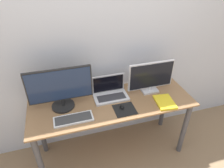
{
  "coord_description": "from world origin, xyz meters",
  "views": [
    {
      "loc": [
        -0.46,
        -1.25,
        2.04
      ],
      "look_at": [
        0.0,
        0.31,
        0.96
      ],
      "focal_mm": 32.0,
      "sensor_mm": 36.0,
      "label": 1
    }
  ],
  "objects_px": {
    "keyboard": "(73,119)",
    "mouse": "(122,107)",
    "monitor_left": "(60,88)",
    "monitor_right": "(151,77)",
    "laptop": "(110,91)",
    "book": "(165,102)"
  },
  "relations": [
    {
      "from": "laptop",
      "to": "book",
      "type": "relative_size",
      "value": 1.41
    },
    {
      "from": "keyboard",
      "to": "book",
      "type": "relative_size",
      "value": 1.42
    },
    {
      "from": "monitor_right",
      "to": "book",
      "type": "height_order",
      "value": "monitor_right"
    },
    {
      "from": "keyboard",
      "to": "laptop",
      "type": "bearing_deg",
      "value": 31.77
    },
    {
      "from": "monitor_left",
      "to": "laptop",
      "type": "height_order",
      "value": "monitor_left"
    },
    {
      "from": "keyboard",
      "to": "mouse",
      "type": "distance_m",
      "value": 0.48
    },
    {
      "from": "monitor_left",
      "to": "keyboard",
      "type": "distance_m",
      "value": 0.31
    },
    {
      "from": "monitor_left",
      "to": "mouse",
      "type": "height_order",
      "value": "monitor_left"
    },
    {
      "from": "laptop",
      "to": "book",
      "type": "bearing_deg",
      "value": -29.17
    },
    {
      "from": "laptop",
      "to": "keyboard",
      "type": "bearing_deg",
      "value": -148.23
    },
    {
      "from": "monitor_left",
      "to": "monitor_right",
      "type": "bearing_deg",
      "value": 0.01
    },
    {
      "from": "monitor_right",
      "to": "mouse",
      "type": "relative_size",
      "value": 8.71
    },
    {
      "from": "monitor_right",
      "to": "keyboard",
      "type": "relative_size",
      "value": 1.39
    },
    {
      "from": "monitor_left",
      "to": "laptop",
      "type": "xyz_separation_m",
      "value": [
        0.5,
        0.04,
        -0.16
      ]
    },
    {
      "from": "monitor_left",
      "to": "monitor_right",
      "type": "distance_m",
      "value": 0.94
    },
    {
      "from": "laptop",
      "to": "keyboard",
      "type": "distance_m",
      "value": 0.5
    },
    {
      "from": "monitor_left",
      "to": "mouse",
      "type": "relative_size",
      "value": 10.53
    },
    {
      "from": "mouse",
      "to": "monitor_left",
      "type": "bearing_deg",
      "value": 160.14
    },
    {
      "from": "monitor_left",
      "to": "mouse",
      "type": "xyz_separation_m",
      "value": [
        0.55,
        -0.2,
        -0.2
      ]
    },
    {
      "from": "monitor_right",
      "to": "laptop",
      "type": "bearing_deg",
      "value": 174.78
    },
    {
      "from": "monitor_right",
      "to": "keyboard",
      "type": "xyz_separation_m",
      "value": [
        -0.87,
        -0.22,
        -0.17
      ]
    },
    {
      "from": "laptop",
      "to": "mouse",
      "type": "xyz_separation_m",
      "value": [
        0.05,
        -0.24,
        -0.04
      ]
    }
  ]
}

